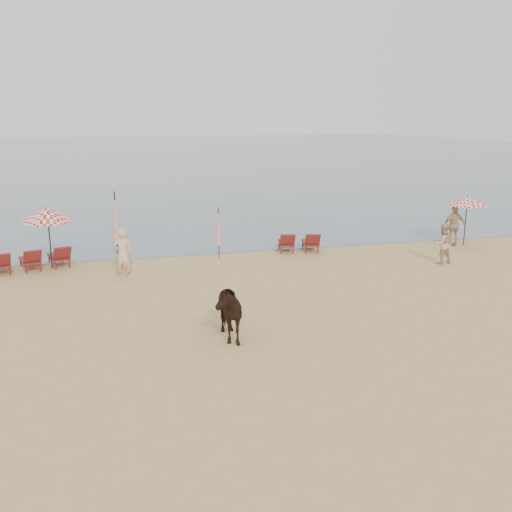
{
  "coord_description": "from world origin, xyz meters",
  "views": [
    {
      "loc": [
        -4.39,
        -11.87,
        5.39
      ],
      "look_at": [
        0.0,
        5.0,
        1.1
      ],
      "focal_mm": 40.0,
      "sensor_mm": 36.0,
      "label": 1
    }
  ],
  "objects_px": {
    "umbrella_open_left_b": "(48,214)",
    "beachgoer_left": "(123,254)",
    "lounger_cluster_left": "(31,259)",
    "beachgoer_right_b": "(454,226)",
    "cow": "(224,309)",
    "lounger_cluster_right": "(299,242)",
    "beachgoer_right_a": "(442,244)",
    "umbrella_closed_right": "(219,227)",
    "umbrella_open_right": "(467,201)",
    "umbrella_closed_left": "(116,218)"
  },
  "relations": [
    {
      "from": "umbrella_open_left_b",
      "to": "beachgoer_left",
      "type": "bearing_deg",
      "value": -48.93
    },
    {
      "from": "lounger_cluster_left",
      "to": "beachgoer_right_b",
      "type": "xyz_separation_m",
      "value": [
        16.92,
        -0.36,
        0.48
      ]
    },
    {
      "from": "umbrella_open_left_b",
      "to": "cow",
      "type": "relative_size",
      "value": 1.3
    },
    {
      "from": "umbrella_open_left_b",
      "to": "cow",
      "type": "distance_m",
      "value": 9.54
    },
    {
      "from": "lounger_cluster_left",
      "to": "lounger_cluster_right",
      "type": "relative_size",
      "value": 1.55
    },
    {
      "from": "beachgoer_left",
      "to": "beachgoer_right_a",
      "type": "xyz_separation_m",
      "value": [
        11.61,
        -0.69,
        -0.14
      ]
    },
    {
      "from": "umbrella_open_left_b",
      "to": "umbrella_closed_right",
      "type": "relative_size",
      "value": 1.17
    },
    {
      "from": "beachgoer_right_b",
      "to": "umbrella_open_left_b",
      "type": "bearing_deg",
      "value": 0.87
    },
    {
      "from": "lounger_cluster_left",
      "to": "beachgoer_left",
      "type": "xyz_separation_m",
      "value": [
        3.19,
        -2.17,
        0.5
      ]
    },
    {
      "from": "cow",
      "to": "beachgoer_right_b",
      "type": "xyz_separation_m",
      "value": [
        11.49,
        7.72,
        0.13
      ]
    },
    {
      "from": "cow",
      "to": "beachgoer_right_a",
      "type": "distance_m",
      "value": 10.72
    },
    {
      "from": "umbrella_open_right",
      "to": "beachgoer_right_b",
      "type": "height_order",
      "value": "umbrella_open_right"
    },
    {
      "from": "umbrella_open_right",
      "to": "beachgoer_right_b",
      "type": "xyz_separation_m",
      "value": [
        -0.53,
        0.01,
        -1.05
      ]
    },
    {
      "from": "cow",
      "to": "beachgoer_left",
      "type": "bearing_deg",
      "value": 108.53
    },
    {
      "from": "umbrella_open_left_b",
      "to": "umbrella_closed_left",
      "type": "bearing_deg",
      "value": 11.07
    },
    {
      "from": "lounger_cluster_left",
      "to": "beachgoer_right_a",
      "type": "bearing_deg",
      "value": -26.54
    },
    {
      "from": "lounger_cluster_left",
      "to": "umbrella_open_right",
      "type": "bearing_deg",
      "value": -16.83
    },
    {
      "from": "umbrella_closed_left",
      "to": "umbrella_closed_right",
      "type": "bearing_deg",
      "value": -10.14
    },
    {
      "from": "lounger_cluster_right",
      "to": "umbrella_open_left_b",
      "type": "xyz_separation_m",
      "value": [
        -9.54,
        -0.21,
        1.61
      ]
    },
    {
      "from": "lounger_cluster_right",
      "to": "cow",
      "type": "height_order",
      "value": "cow"
    },
    {
      "from": "umbrella_closed_left",
      "to": "beachgoer_right_a",
      "type": "relative_size",
      "value": 1.74
    },
    {
      "from": "umbrella_closed_left",
      "to": "beachgoer_right_b",
      "type": "xyz_separation_m",
      "value": [
        13.87,
        -1.22,
        -0.74
      ]
    },
    {
      "from": "beachgoer_left",
      "to": "lounger_cluster_left",
      "type": "bearing_deg",
      "value": -28.43
    },
    {
      "from": "umbrella_closed_left",
      "to": "umbrella_closed_right",
      "type": "distance_m",
      "value": 3.92
    },
    {
      "from": "umbrella_open_right",
      "to": "umbrella_closed_left",
      "type": "relative_size",
      "value": 0.81
    },
    {
      "from": "umbrella_open_left_b",
      "to": "cow",
      "type": "height_order",
      "value": "umbrella_open_left_b"
    },
    {
      "from": "cow",
      "to": "beachgoer_right_a",
      "type": "relative_size",
      "value": 1.17
    },
    {
      "from": "umbrella_open_left_b",
      "to": "beachgoer_left",
      "type": "xyz_separation_m",
      "value": [
        2.49,
        -2.27,
        -1.11
      ]
    },
    {
      "from": "umbrella_closed_right",
      "to": "beachgoer_right_a",
      "type": "height_order",
      "value": "umbrella_closed_right"
    },
    {
      "from": "lounger_cluster_right",
      "to": "beachgoer_left",
      "type": "distance_m",
      "value": 7.49
    },
    {
      "from": "umbrella_open_right",
      "to": "beachgoer_left",
      "type": "relative_size",
      "value": 1.19
    },
    {
      "from": "cow",
      "to": "lounger_cluster_left",
      "type": "bearing_deg",
      "value": 121.65
    },
    {
      "from": "umbrella_closed_left",
      "to": "cow",
      "type": "bearing_deg",
      "value": -75.09
    },
    {
      "from": "umbrella_closed_right",
      "to": "umbrella_closed_left",
      "type": "bearing_deg",
      "value": 169.86
    },
    {
      "from": "umbrella_open_right",
      "to": "beachgoer_left",
      "type": "xyz_separation_m",
      "value": [
        -14.26,
        -1.8,
        -1.03
      ]
    },
    {
      "from": "cow",
      "to": "beachgoer_left",
      "type": "distance_m",
      "value": 6.33
    },
    {
      "from": "lounger_cluster_right",
      "to": "beachgoer_right_a",
      "type": "bearing_deg",
      "value": -22.16
    },
    {
      "from": "lounger_cluster_right",
      "to": "beachgoer_right_b",
      "type": "height_order",
      "value": "beachgoer_right_b"
    },
    {
      "from": "umbrella_open_left_b",
      "to": "beachgoer_left",
      "type": "relative_size",
      "value": 1.29
    },
    {
      "from": "lounger_cluster_right",
      "to": "umbrella_closed_left",
      "type": "bearing_deg",
      "value": -171.64
    },
    {
      "from": "lounger_cluster_left",
      "to": "cow",
      "type": "bearing_deg",
      "value": -71.69
    },
    {
      "from": "umbrella_open_left_b",
      "to": "umbrella_closed_right",
      "type": "height_order",
      "value": "umbrella_open_left_b"
    },
    {
      "from": "beachgoer_right_a",
      "to": "umbrella_open_left_b",
      "type": "bearing_deg",
      "value": -15.21
    },
    {
      "from": "cow",
      "to": "beachgoer_right_b",
      "type": "relative_size",
      "value": 1.01
    },
    {
      "from": "lounger_cluster_right",
      "to": "cow",
      "type": "xyz_separation_m",
      "value": [
        -4.8,
        -8.4,
        0.35
      ]
    },
    {
      "from": "umbrella_open_right",
      "to": "beachgoer_left",
      "type": "height_order",
      "value": "umbrella_open_right"
    },
    {
      "from": "cow",
      "to": "beachgoer_left",
      "type": "xyz_separation_m",
      "value": [
        -2.25,
        5.91,
        0.15
      ]
    },
    {
      "from": "umbrella_closed_right",
      "to": "beachgoer_right_b",
      "type": "relative_size",
      "value": 1.13
    },
    {
      "from": "umbrella_closed_left",
      "to": "beachgoer_left",
      "type": "distance_m",
      "value": 3.11
    },
    {
      "from": "umbrella_open_left_b",
      "to": "beachgoer_right_b",
      "type": "bearing_deg",
      "value": -8.22
    }
  ]
}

